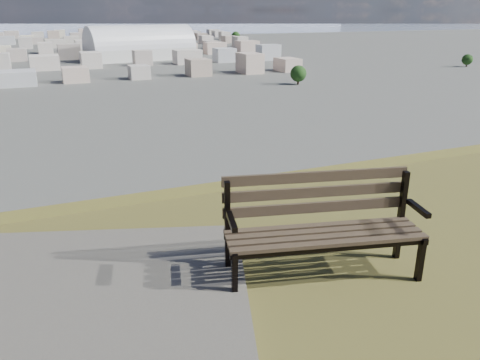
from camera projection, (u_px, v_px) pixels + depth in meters
name	position (u px, v px, depth m)	size (l,w,h in m)	color
park_bench	(321.00, 221.00, 4.33)	(1.88, 0.98, 0.94)	#473929
gravel_patch	(74.00, 348.00, 3.43)	(2.67, 3.81, 0.08)	#69655B
arena	(141.00, 49.00, 273.36)	(63.78, 35.57, 25.44)	silver
city_blocks	(40.00, 44.00, 352.35)	(395.00, 361.00, 7.00)	beige
bay_water	(36.00, 27.00, 791.78)	(2400.00, 700.00, 0.12)	#9AA8C4
far_hills	(7.00, 11.00, 1196.92)	(2050.00, 340.00, 60.00)	#9FA7C6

